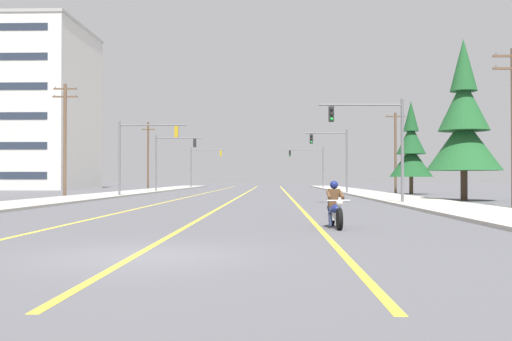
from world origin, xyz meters
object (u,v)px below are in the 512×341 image
traffic_signal_mid_left (169,154)px  traffic_signal_far_left (201,161)px  traffic_signal_near_left (139,146)px  utility_pole_left_near (65,136)px  traffic_signal_far_right (311,161)px  utility_pole_left_far (148,153)px  conifer_tree_right_verge_far (411,151)px  apartment_building_far_left_block (8,108)px  traffic_signal_near_right (378,134)px  traffic_signal_mid_right (335,152)px  conifer_tree_right_verge_near (464,126)px  utility_pole_right_far (395,151)px  motorcycle_with_rider (335,209)px

traffic_signal_mid_left → traffic_signal_far_left: size_ratio=1.00×
traffic_signal_near_left → utility_pole_left_near: size_ratio=0.67×
traffic_signal_far_right → utility_pole_left_far: 24.53m
conifer_tree_right_verge_far → apartment_building_far_left_block: (-50.06, 24.34, 7.23)m
traffic_signal_near_right → apartment_building_far_left_block: apartment_building_far_left_block is taller
traffic_signal_near_right → utility_pole_left_near: utility_pole_left_near is taller
utility_pole_left_near → utility_pole_left_far: (-0.41, 34.03, 0.08)m
traffic_signal_near_left → traffic_signal_mid_right: size_ratio=1.00×
traffic_signal_far_left → utility_pole_left_near: size_ratio=0.67×
traffic_signal_near_left → traffic_signal_mid_left: bearing=91.0°
traffic_signal_mid_left → utility_pole_left_near: (-5.88, -15.33, 0.87)m
apartment_building_far_left_block → conifer_tree_right_verge_near: bearing=-38.9°
traffic_signal_mid_left → traffic_signal_near_left: bearing=-89.0°
apartment_building_far_left_block → traffic_signal_far_right: bearing=11.4°
traffic_signal_near_left → apartment_building_far_left_block: (-25.98, 32.87, 7.16)m
utility_pole_right_far → traffic_signal_far_right: bearing=103.3°
motorcycle_with_rider → utility_pole_right_far: utility_pole_right_far is taller
traffic_signal_near_right → conifer_tree_right_verge_near: bearing=38.9°
utility_pole_right_far → conifer_tree_right_verge_far: conifer_tree_right_verge_far is taller
motorcycle_with_rider → traffic_signal_mid_left: traffic_signal_mid_left is taller
utility_pole_left_far → conifer_tree_right_verge_far: size_ratio=1.06×
traffic_signal_far_left → apartment_building_far_left_block: 28.28m
utility_pole_right_far → motorcycle_with_rider: bearing=-104.2°
traffic_signal_near_right → traffic_signal_mid_left: same height
traffic_signal_mid_right → utility_pole_left_near: 24.72m
traffic_signal_near_left → utility_pole_left_near: utility_pole_left_near is taller
utility_pole_left_near → traffic_signal_mid_left: bearing=69.0°
motorcycle_with_rider → utility_pole_left_far: 66.40m
traffic_signal_far_right → traffic_signal_far_left: bearing=-179.3°
traffic_signal_near_right → utility_pole_left_far: size_ratio=0.66×
traffic_signal_near_right → traffic_signal_near_left: bearing=143.1°
traffic_signal_mid_left → conifer_tree_right_verge_far: 25.29m
traffic_signal_near_right → conifer_tree_right_verge_far: bearing=71.9°
conifer_tree_right_verge_near → apartment_building_far_left_block: size_ratio=0.49×
apartment_building_far_left_block → utility_pole_left_far: bearing=3.6°
conifer_tree_right_verge_far → utility_pole_right_far: bearing=96.6°
traffic_signal_mid_right → utility_pole_left_near: (-23.05, -8.90, 0.94)m
utility_pole_left_near → traffic_signal_far_right: bearing=61.0°
traffic_signal_near_left → traffic_signal_far_left: same height
traffic_signal_mid_right → traffic_signal_near_left: bearing=-152.1°
conifer_tree_right_verge_near → traffic_signal_far_right: bearing=98.2°
traffic_signal_mid_right → traffic_signal_far_right: size_ratio=1.00×
utility_pole_left_near → utility_pole_left_far: utility_pole_left_far is taller
traffic_signal_near_left → traffic_signal_far_left: bearing=89.9°
conifer_tree_right_verge_near → conifer_tree_right_verge_far: size_ratio=1.24×
traffic_signal_near_left → apartment_building_far_left_block: size_ratio=0.27×
utility_pole_left_far → apartment_building_far_left_block: (-19.42, -1.21, 6.24)m
motorcycle_with_rider → traffic_signal_far_right: size_ratio=0.35×
utility_pole_right_far → traffic_signal_near_left: bearing=-151.0°
traffic_signal_near_left → utility_pole_right_far: size_ratio=0.75×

